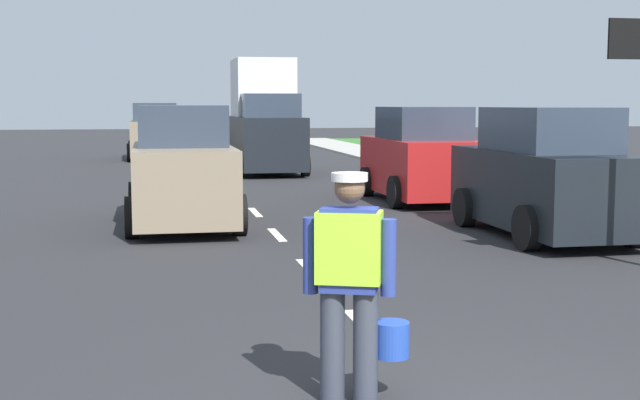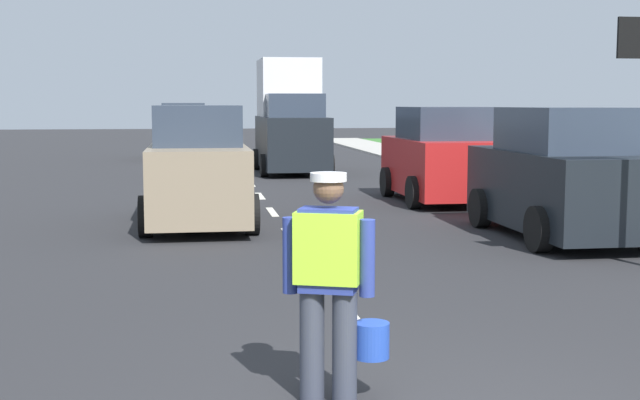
# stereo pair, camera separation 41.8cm
# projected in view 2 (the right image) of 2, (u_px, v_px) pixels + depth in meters

# --- Properties ---
(ground_plane) EXTENTS (96.00, 96.00, 0.00)m
(ground_plane) POSITION_uv_depth(u_px,v_px,m) (244.00, 174.00, 26.28)
(ground_plane) COLOR #28282B
(lane_center_line) EXTENTS (0.14, 46.40, 0.01)m
(lane_center_line) POSITION_uv_depth(u_px,v_px,m) (236.00, 165.00, 30.41)
(lane_center_line) COLOR silver
(lane_center_line) RESTS_ON ground
(road_worker) EXTENTS (0.76, 0.42, 1.67)m
(road_worker) POSITION_uv_depth(u_px,v_px,m) (332.00, 276.00, 6.15)
(road_worker) COLOR #383D4C
(road_worker) RESTS_ON ground
(delivery_truck) EXTENTS (2.16, 4.60, 3.54)m
(delivery_truck) POSITION_uv_depth(u_px,v_px,m) (290.00, 121.00, 26.87)
(delivery_truck) COLOR black
(delivery_truck) RESTS_ON ground
(car_oncoming_lead) EXTENTS (1.94, 4.22, 2.12)m
(car_oncoming_lead) POSITION_uv_depth(u_px,v_px,m) (198.00, 170.00, 15.28)
(car_oncoming_lead) COLOR gray
(car_oncoming_lead) RESTS_ON ground
(car_oncoming_third) EXTENTS (2.09, 4.01, 2.17)m
(car_oncoming_third) POSITION_uv_depth(u_px,v_px,m) (184.00, 133.00, 33.52)
(car_oncoming_third) COLOR gray
(car_oncoming_third) RESTS_ON ground
(car_parked_curbside) EXTENTS (1.93, 4.16, 2.09)m
(car_parked_curbside) POSITION_uv_depth(u_px,v_px,m) (559.00, 178.00, 13.79)
(car_parked_curbside) COLOR black
(car_parked_curbside) RESTS_ON ground
(car_parked_far) EXTENTS (2.07, 3.92, 2.08)m
(car_parked_far) POSITION_uv_depth(u_px,v_px,m) (441.00, 158.00, 18.88)
(car_parked_far) COLOR red
(car_parked_far) RESTS_ON ground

